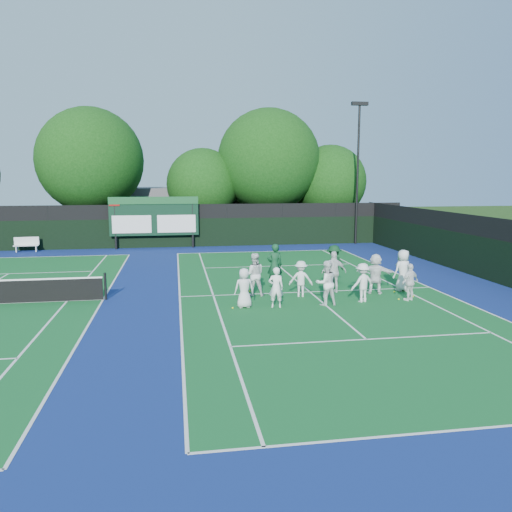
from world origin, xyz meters
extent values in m
plane|color=#1B380F|center=(0.00, 0.00, 0.00)|extent=(120.00, 120.00, 0.00)
cube|color=navy|center=(-6.00, 1.00, 0.00)|extent=(34.00, 32.00, 0.01)
cube|color=#115623|center=(0.00, 1.00, 0.01)|extent=(10.97, 23.77, 0.00)
cube|color=silver|center=(0.00, -10.88, 0.01)|extent=(10.97, 0.08, 0.00)
cube|color=silver|center=(0.00, 12.88, 0.01)|extent=(10.97, 0.08, 0.00)
cube|color=silver|center=(-5.49, 1.00, 0.01)|extent=(0.08, 23.77, 0.00)
cube|color=silver|center=(5.49, 1.00, 0.01)|extent=(0.08, 23.77, 0.00)
cube|color=silver|center=(-4.12, 1.00, 0.01)|extent=(0.08, 23.77, 0.00)
cube|color=silver|center=(4.12, 1.00, 0.01)|extent=(0.08, 23.77, 0.00)
cube|color=silver|center=(0.00, -5.40, 0.01)|extent=(8.23, 0.08, 0.00)
cube|color=silver|center=(0.00, 7.40, 0.01)|extent=(8.23, 0.08, 0.00)
cube|color=silver|center=(0.00, 1.00, 0.01)|extent=(0.08, 12.80, 0.00)
cube|color=silver|center=(-14.00, 12.88, 0.01)|extent=(10.97, 0.08, 0.00)
cube|color=silver|center=(-8.52, 1.00, 0.01)|extent=(0.08, 23.77, 0.00)
cube|color=silver|center=(-9.88, 1.00, 0.01)|extent=(0.08, 23.77, 0.00)
cube|color=silver|center=(-14.00, 7.40, 0.01)|extent=(8.23, 0.08, 0.00)
cube|color=black|center=(-6.00, 16.00, 1.00)|extent=(34.00, 0.08, 2.00)
cube|color=black|center=(-6.00, 16.00, 2.50)|extent=(34.00, 0.05, 1.00)
cube|color=black|center=(9.00, 1.00, 1.00)|extent=(0.08, 32.00, 2.00)
cube|color=black|center=(9.00, 1.00, 2.50)|extent=(0.05, 32.00, 1.00)
cylinder|color=black|center=(-9.60, 15.60, 1.75)|extent=(0.16, 0.16, 3.50)
cylinder|color=black|center=(-4.40, 15.60, 1.75)|extent=(0.16, 0.16, 3.50)
cube|color=black|center=(-7.00, 15.60, 2.20)|extent=(6.00, 0.15, 2.60)
cube|color=#154C24|center=(-7.00, 15.50, 3.30)|extent=(6.00, 0.05, 0.50)
cube|color=white|center=(-8.50, 15.50, 1.70)|extent=(2.60, 0.04, 1.20)
cube|color=white|center=(-5.50, 15.50, 1.70)|extent=(2.60, 0.04, 1.20)
cube|color=maroon|center=(-9.60, 15.50, 3.20)|extent=(0.70, 0.04, 0.50)
cube|color=#57575C|center=(-2.00, 24.00, 2.00)|extent=(18.00, 6.00, 4.00)
cylinder|color=black|center=(7.50, 15.70, 5.00)|extent=(0.16, 0.16, 10.00)
cube|color=black|center=(7.50, 15.70, 10.00)|extent=(1.20, 0.30, 0.25)
cylinder|color=black|center=(-8.40, 1.00, 0.55)|extent=(0.10, 0.10, 1.10)
cube|color=silver|center=(-15.28, 15.30, 0.43)|extent=(1.56, 0.54, 0.06)
cube|color=silver|center=(-15.28, 15.45, 0.72)|extent=(1.53, 0.19, 0.51)
cube|color=silver|center=(-15.90, 15.30, 0.20)|extent=(0.09, 0.36, 0.41)
cube|color=silver|center=(-14.67, 15.30, 0.20)|extent=(0.09, 0.36, 0.41)
cylinder|color=black|center=(-11.62, 19.50, 1.59)|extent=(0.44, 0.44, 3.19)
sphere|color=#0D370C|center=(-11.62, 19.50, 6.07)|extent=(7.69, 7.69, 7.69)
sphere|color=#0D370C|center=(-11.02, 19.80, 5.30)|extent=(5.38, 5.38, 5.38)
cylinder|color=black|center=(-3.44, 19.50, 1.13)|extent=(0.44, 0.44, 2.26)
sphere|color=#0D370C|center=(-3.44, 19.50, 4.32)|extent=(5.48, 5.48, 5.48)
sphere|color=#0D370C|center=(-2.84, 19.80, 3.77)|extent=(3.83, 3.83, 3.83)
cylinder|color=black|center=(1.68, 19.50, 1.59)|extent=(0.44, 0.44, 3.17)
sphere|color=#0D370C|center=(1.68, 19.50, 6.14)|extent=(7.93, 7.93, 7.93)
sphere|color=#0D370C|center=(2.28, 19.80, 5.35)|extent=(5.55, 5.55, 5.55)
cylinder|color=black|center=(6.62, 19.50, 1.17)|extent=(0.44, 0.44, 2.34)
sphere|color=#0D370C|center=(6.62, 19.50, 4.51)|extent=(5.79, 5.79, 5.79)
sphere|color=#0D370C|center=(7.22, 19.80, 3.93)|extent=(4.05, 4.05, 4.05)
sphere|color=yellow|center=(-3.56, -1.19, 0.03)|extent=(0.07, 0.07, 0.07)
sphere|color=yellow|center=(3.52, 0.34, 0.03)|extent=(0.07, 0.07, 0.07)
sphere|color=yellow|center=(3.92, -0.56, 0.03)|extent=(0.07, 0.07, 0.07)
sphere|color=yellow|center=(-2.53, 1.44, 0.03)|extent=(0.07, 0.07, 0.07)
sphere|color=yellow|center=(2.37, 1.15, 0.03)|extent=(0.07, 0.07, 0.07)
sphere|color=yellow|center=(3.13, -0.92, 0.03)|extent=(0.07, 0.07, 0.07)
imported|color=silver|center=(-3.11, -1.09, 0.75)|extent=(0.77, 0.54, 1.51)
imported|color=white|center=(-1.94, -1.29, 0.78)|extent=(0.62, 0.46, 1.55)
imported|color=white|center=(0.01, -1.22, 0.86)|extent=(0.91, 0.75, 1.73)
imported|color=white|center=(1.57, -0.97, 0.77)|extent=(1.12, 0.84, 1.54)
imported|color=white|center=(3.51, -1.05, 0.75)|extent=(0.95, 0.69, 1.49)
imported|color=silver|center=(-2.44, 0.77, 0.89)|extent=(0.94, 0.77, 1.78)
imported|color=silver|center=(-0.59, 0.26, 0.74)|extent=(1.06, 0.75, 1.49)
imported|color=silver|center=(0.98, 0.77, 0.89)|extent=(1.08, 0.54, 1.77)
imported|color=white|center=(2.63, 0.32, 0.85)|extent=(1.65, 1.06, 1.70)
imported|color=silver|center=(3.99, 0.59, 0.90)|extent=(0.99, 0.78, 1.79)
imported|color=#103C21|center=(-1.27, 2.31, 0.97)|extent=(0.74, 0.51, 1.94)
imported|color=#0D3218|center=(1.52, 2.47, 0.90)|extent=(1.32, 1.03, 1.79)
camera|label=1|loc=(-5.60, -19.10, 4.82)|focal=35.00mm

